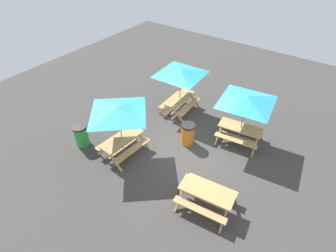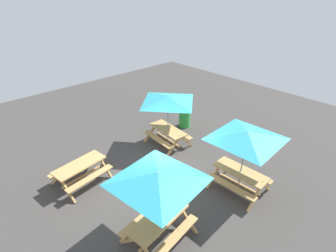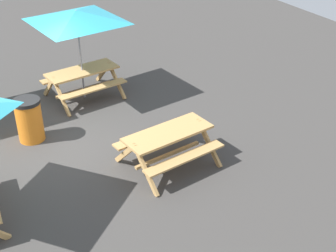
{
  "view_description": "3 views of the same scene",
  "coord_description": "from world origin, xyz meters",
  "px_view_note": "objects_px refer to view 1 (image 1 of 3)",
  "views": [
    {
      "loc": [
        4.05,
        -7.03,
        7.74
      ],
      "look_at": [
        -0.86,
        -0.24,
        0.9
      ],
      "focal_mm": 28.0,
      "sensor_mm": 36.0,
      "label": 1
    },
    {
      "loc": [
        4.79,
        5.43,
        6.25
      ],
      "look_at": [
        -1.99,
        -1.82,
        0.9
      ],
      "focal_mm": 28.0,
      "sensor_mm": 36.0,
      "label": 2
    },
    {
      "loc": [
        -1.78,
        -8.94,
        5.55
      ],
      "look_at": [
        2.02,
        -2.06,
        0.9
      ],
      "focal_mm": 50.0,
      "sensor_mm": 36.0,
      "label": 3
    }
  ],
  "objects_px": {
    "picnic_table_2": "(246,103)",
    "trash_bin_orange": "(188,134)",
    "picnic_table_1": "(118,114)",
    "picnic_table_3": "(181,75)",
    "trash_bin_green": "(81,135)",
    "picnic_table_0": "(206,195)"
  },
  "relations": [
    {
      "from": "picnic_table_1",
      "to": "picnic_table_3",
      "type": "xyz_separation_m",
      "value": [
        0.22,
        3.81,
        0.0
      ]
    },
    {
      "from": "picnic_table_3",
      "to": "trash_bin_green",
      "type": "xyz_separation_m",
      "value": [
        -1.97,
        -4.47,
        -1.49
      ]
    },
    {
      "from": "picnic_table_0",
      "to": "picnic_table_3",
      "type": "distance_m",
      "value": 5.72
    },
    {
      "from": "picnic_table_0",
      "to": "trash_bin_green",
      "type": "distance_m",
      "value": 5.76
    },
    {
      "from": "picnic_table_0",
      "to": "picnic_table_3",
      "type": "xyz_separation_m",
      "value": [
        -3.78,
        4.05,
        1.43
      ]
    },
    {
      "from": "picnic_table_1",
      "to": "trash_bin_green",
      "type": "height_order",
      "value": "picnic_table_1"
    },
    {
      "from": "picnic_table_2",
      "to": "picnic_table_3",
      "type": "xyz_separation_m",
      "value": [
        -3.33,
        0.37,
        0.0
      ]
    },
    {
      "from": "picnic_table_1",
      "to": "picnic_table_3",
      "type": "bearing_deg",
      "value": 0.98
    },
    {
      "from": "picnic_table_2",
      "to": "trash_bin_green",
      "type": "height_order",
      "value": "picnic_table_2"
    },
    {
      "from": "picnic_table_2",
      "to": "trash_bin_orange",
      "type": "xyz_separation_m",
      "value": [
        -1.73,
        -1.39,
        -1.49
      ]
    },
    {
      "from": "picnic_table_3",
      "to": "trash_bin_orange",
      "type": "distance_m",
      "value": 2.81
    },
    {
      "from": "picnic_table_2",
      "to": "trash_bin_orange",
      "type": "height_order",
      "value": "picnic_table_2"
    },
    {
      "from": "picnic_table_2",
      "to": "picnic_table_3",
      "type": "distance_m",
      "value": 3.35
    },
    {
      "from": "picnic_table_2",
      "to": "picnic_table_0",
      "type": "bearing_deg",
      "value": -90.46
    },
    {
      "from": "picnic_table_3",
      "to": "trash_bin_green",
      "type": "distance_m",
      "value": 5.11
    },
    {
      "from": "trash_bin_green",
      "to": "trash_bin_orange",
      "type": "bearing_deg",
      "value": 37.22
    },
    {
      "from": "picnic_table_0",
      "to": "trash_bin_orange",
      "type": "height_order",
      "value": "trash_bin_orange"
    },
    {
      "from": "picnic_table_2",
      "to": "trash_bin_orange",
      "type": "relative_size",
      "value": 2.86
    },
    {
      "from": "picnic_table_0",
      "to": "picnic_table_1",
      "type": "distance_m",
      "value": 4.25
    },
    {
      "from": "trash_bin_orange",
      "to": "picnic_table_1",
      "type": "bearing_deg",
      "value": -131.65
    },
    {
      "from": "trash_bin_green",
      "to": "picnic_table_1",
      "type": "bearing_deg",
      "value": 20.77
    },
    {
      "from": "trash_bin_green",
      "to": "picnic_table_2",
      "type": "bearing_deg",
      "value": 37.74
    }
  ]
}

